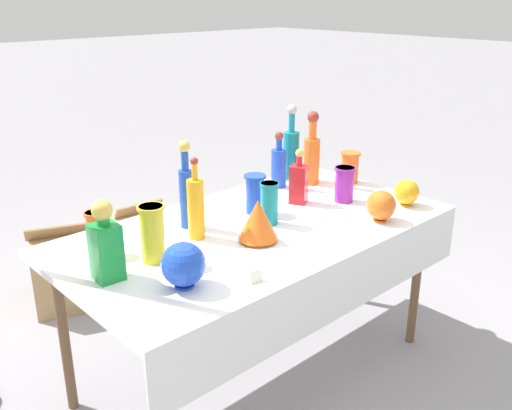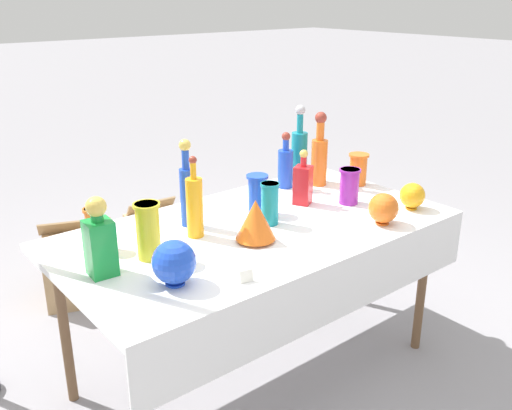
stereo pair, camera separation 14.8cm
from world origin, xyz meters
The scene contains 22 objects.
ground_plane centered at (0.00, 0.00, 0.00)m, with size 40.00×40.00×0.00m, color gray.
display_table centered at (0.00, -0.03, 0.70)m, with size 1.74×0.93×0.76m.
tall_bottle_0 centered at (0.60, 0.37, 0.92)m, with size 0.09×0.09×0.41m.
tall_bottle_1 centered at (0.62, 0.24, 0.92)m, with size 0.08×0.08×0.39m.
tall_bottle_2 centered at (-0.26, 0.08, 0.90)m, with size 0.07×0.07×0.35m.
tall_bottle_3 centered at (-0.22, 0.20, 0.93)m, with size 0.06×0.06×0.39m.
tall_bottle_4 centered at (0.46, 0.32, 0.88)m, with size 0.08×0.08×0.30m.
square_decanter_0 centered at (0.36, 0.08, 0.87)m, with size 0.11×0.11×0.27m.
square_decanter_1 centered at (-0.72, 0.00, 0.90)m, with size 0.10×0.10×0.30m.
slender_vase_0 centered at (-0.64, 0.23, 0.85)m, with size 0.08×0.08×0.17m.
slender_vase_1 centered at (0.07, -0.01, 0.86)m, with size 0.08×0.08×0.19m.
slender_vase_2 centered at (0.11, 0.13, 0.86)m, with size 0.10×0.10×0.18m.
slender_vase_3 centered at (0.53, -0.06, 0.85)m, with size 0.10×0.10×0.17m.
slender_vase_4 centered at (-0.52, 0.01, 0.88)m, with size 0.10×0.10×0.22m.
slender_vase_5 centered at (0.79, 0.11, 0.85)m, with size 0.11×0.11×0.17m.
fluted_vase_0 centered at (-0.10, -0.12, 0.85)m, with size 0.17×0.17×0.18m.
round_bowl_0 centered at (-0.55, -0.23, 0.85)m, with size 0.16×0.16×0.16m.
round_bowl_1 centered at (0.71, -0.30, 0.83)m, with size 0.12×0.12×0.13m.
round_bowl_2 centered at (0.45, -0.33, 0.83)m, with size 0.13×0.13×0.14m.
price_tag_left centered at (-0.35, -0.37, 0.78)m, with size 0.05×0.01×0.05m, color white.
cardboard_box_behind_left centered at (0.20, 1.22, 0.19)m, with size 0.38×0.36×0.46m.
cardboard_box_behind_right centered at (-0.32, 1.21, 0.19)m, with size 0.56×0.50×0.46m.
Camera 2 is at (-1.45, -1.79, 1.73)m, focal length 40.00 mm.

